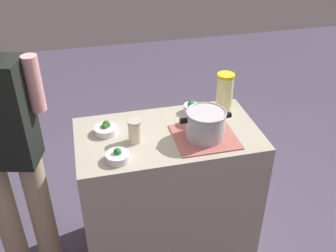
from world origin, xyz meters
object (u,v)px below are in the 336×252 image
Objects in this scene: mason_jar at (135,131)px; broccoli_bowl_center at (106,129)px; broccoli_bowl_front at (118,156)px; lemonade_pitcher at (224,95)px; cooking_pot at (205,124)px; broccoli_bowl_back at (191,107)px; person_cook at (8,155)px.

broccoli_bowl_center is (0.15, -0.13, -0.04)m from mason_jar.
broccoli_bowl_front is 0.95× the size of broccoli_bowl_center.
broccoli_bowl_front is (0.71, 0.32, -0.11)m from lemonade_pitcher.
lemonade_pitcher is at bearing -131.10° from cooking_pot.
broccoli_bowl_back is (-0.52, -0.39, 0.01)m from broccoli_bowl_front.
cooking_pot reaches higher than broccoli_bowl_front.
broccoli_bowl_back is at bearing -91.37° from cooking_pot.
mason_jar is (0.59, 0.16, -0.07)m from lemonade_pitcher.
mason_jar is at bearing 30.65° from broccoli_bowl_back.
broccoli_bowl_back is at bearing -169.89° from person_cook.
lemonade_pitcher reaches higher than broccoli_bowl_center.
cooking_pot is at bearing 174.80° from person_cook.
broccoli_bowl_front reaches higher than broccoli_bowl_center.
cooking_pot reaches higher than broccoli_bowl_center.
broccoli_bowl_front is at bearing 97.04° from broccoli_bowl_center.
broccoli_bowl_back is at bearing -149.35° from mason_jar.
lemonade_pitcher is (-0.19, -0.22, 0.05)m from cooking_pot.
mason_jar is 0.08× the size of person_cook.
broccoli_bowl_center is 0.57m from broccoli_bowl_back.
broccoli_bowl_front is (0.12, 0.15, -0.04)m from mason_jar.
person_cook is at bearing -18.71° from broccoli_bowl_front.
lemonade_pitcher is at bearing -164.47° from mason_jar.
broccoli_bowl_back is at bearing -143.18° from broccoli_bowl_front.
broccoli_bowl_center is at bearing -39.44° from mason_jar.
person_cook is at bearing 8.76° from broccoli_bowl_center.
lemonade_pitcher is 2.04× the size of mason_jar.
cooking_pot is 1.07× the size of lemonade_pitcher.
broccoli_bowl_front is 0.08× the size of person_cook.
cooking_pot is 0.30m from broccoli_bowl_back.
broccoli_bowl_center is at bearing -18.39° from cooking_pot.
cooking_pot is 0.59m from broccoli_bowl_center.
mason_jar is (0.40, -0.06, -0.02)m from cooking_pot.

